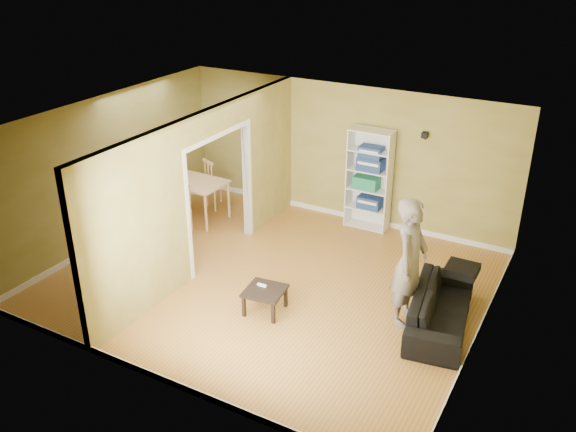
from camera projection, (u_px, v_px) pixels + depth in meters
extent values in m
plane|color=#B6783D|center=(271.00, 280.00, 9.74)|extent=(6.50, 6.50, 0.00)
plane|color=white|center=(269.00, 123.00, 8.64)|extent=(6.50, 6.50, 0.00)
plane|color=tan|center=(345.00, 153.00, 11.37)|extent=(6.50, 0.00, 6.50)
plane|color=tan|center=(149.00, 292.00, 7.01)|extent=(6.50, 0.00, 6.50)
plane|color=tan|center=(109.00, 169.00, 10.61)|extent=(0.00, 5.50, 5.50)
plane|color=tan|center=(489.00, 257.00, 7.77)|extent=(0.00, 5.50, 5.50)
cube|color=black|center=(425.00, 135.00, 10.41)|extent=(0.10, 0.10, 0.10)
imported|color=#282829|center=(442.00, 303.00, 8.49)|extent=(2.04, 1.11, 0.74)
imported|color=slate|center=(411.00, 252.00, 8.30)|extent=(0.82, 0.65, 2.21)
cube|color=white|center=(349.00, 176.00, 11.27)|extent=(0.02, 0.35, 1.90)
cube|color=white|center=(389.00, 184.00, 10.93)|extent=(0.02, 0.35, 1.90)
cube|color=white|center=(372.00, 177.00, 11.23)|extent=(0.80, 0.02, 1.90)
cube|color=white|center=(366.00, 226.00, 11.50)|extent=(0.76, 0.35, 0.02)
cube|color=white|center=(367.00, 208.00, 11.34)|extent=(0.76, 0.35, 0.02)
cube|color=white|center=(369.00, 189.00, 11.18)|extent=(0.76, 0.35, 0.02)
cube|color=white|center=(370.00, 170.00, 11.03)|extent=(0.76, 0.35, 0.02)
cube|color=white|center=(371.00, 151.00, 10.87)|extent=(0.76, 0.35, 0.02)
cube|color=white|center=(372.00, 131.00, 10.71)|extent=(0.76, 0.35, 0.02)
cube|color=navy|center=(370.00, 202.00, 11.27)|extent=(0.43, 0.28, 0.22)
cube|color=#247470|center=(366.00, 182.00, 11.15)|extent=(0.46, 0.30, 0.23)
cube|color=navy|center=(371.00, 164.00, 10.96)|extent=(0.46, 0.30, 0.24)
cube|color=navy|center=(371.00, 153.00, 10.88)|extent=(0.42, 0.27, 0.21)
cube|color=black|center=(265.00, 291.00, 8.81)|extent=(0.55, 0.55, 0.04)
cube|color=black|center=(243.00, 305.00, 8.80)|extent=(0.05, 0.05, 0.33)
cube|color=black|center=(271.00, 314.00, 8.60)|extent=(0.05, 0.05, 0.33)
cube|color=black|center=(260.00, 290.00, 9.17)|extent=(0.05, 0.05, 0.33)
cube|color=black|center=(286.00, 298.00, 8.97)|extent=(0.05, 0.05, 0.33)
cube|color=white|center=(262.00, 285.00, 8.88)|extent=(0.15, 0.04, 0.03)
cube|color=beige|center=(193.00, 182.00, 11.56)|extent=(1.22, 0.82, 0.04)
cylinder|color=beige|center=(159.00, 201.00, 11.68)|extent=(0.05, 0.05, 0.72)
cylinder|color=beige|center=(207.00, 213.00, 11.19)|extent=(0.05, 0.05, 0.72)
cylinder|color=beige|center=(182.00, 189.00, 12.25)|extent=(0.05, 0.05, 0.72)
cylinder|color=beige|center=(229.00, 199.00, 11.76)|extent=(0.05, 0.05, 0.72)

